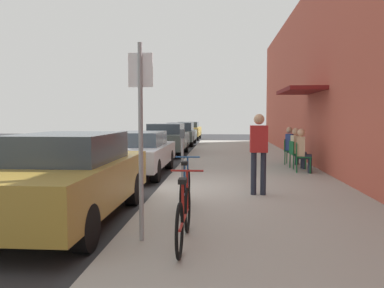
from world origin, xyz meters
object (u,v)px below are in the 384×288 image
seated_patron_2 (291,144)px  parked_car_4 (188,130)px  bicycle_1 (185,190)px  seated_patron_0 (303,149)px  parked_car_0 (67,177)px  cafe_chair_0 (301,155)px  parked_car_1 (137,152)px  cafe_chair_1 (295,153)px  seated_patron_1 (297,147)px  cafe_chair_2 (289,150)px  parked_car_2 (166,139)px  street_sign (141,126)px  bicycle_0 (184,217)px  pedestrian_standing (259,147)px  parked_car_3 (180,133)px  parking_meter (182,151)px

seated_patron_2 → parked_car_4: bearing=106.9°
bicycle_1 → seated_patron_0: 5.74m
parked_car_0 → cafe_chair_0: size_ratio=5.06×
parked_car_0 → cafe_chair_0: bearing=47.9°
parked_car_1 → parked_car_0: bearing=-90.0°
parked_car_4 → bicycle_1: (1.92, -23.09, -0.24)m
parked_car_1 → cafe_chair_1: bearing=9.7°
parked_car_4 → cafe_chair_1: parked_car_4 is taller
parked_car_0 → seated_patron_1: (4.94, 6.25, 0.05)m
cafe_chair_0 → cafe_chair_2: same height
bicycle_1 → cafe_chair_0: (2.96, 4.88, 0.14)m
parked_car_1 → cafe_chair_0: parked_car_1 is taller
parked_car_2 → cafe_chair_1: parked_car_2 is taller
street_sign → seated_patron_1: size_ratio=2.02×
bicycle_0 → seated_patron_2: size_ratio=1.33×
parked_car_2 → pedestrian_standing: pedestrian_standing is taller
seated_patron_2 → bicycle_1: bearing=-113.8°
parked_car_2 → seated_patron_0: size_ratio=3.41×
parked_car_2 → parked_car_4: size_ratio=1.00×
parked_car_1 → cafe_chair_0: bearing=-0.1°
bicycle_1 → cafe_chair_0: size_ratio=1.97×
parked_car_3 → street_sign: 19.18m
street_sign → pedestrian_standing: 3.71m
cafe_chair_0 → parked_car_2: bearing=128.3°
bicycle_0 → seated_patron_1: (2.87, 7.58, 0.34)m
parked_car_1 → pedestrian_standing: 4.81m
street_sign → cafe_chair_0: (3.38, 6.61, -1.02)m
bicycle_0 → parked_car_4: bearing=94.8°
parked_car_0 → cafe_chair_2: parked_car_0 is taller
pedestrian_standing → bicycle_0: bearing=-110.8°
parked_car_1 → parked_car_4: size_ratio=1.00×
parked_car_0 → pedestrian_standing: bearing=30.6°
bicycle_1 → cafe_chair_0: bicycle_1 is taller
parked_car_3 → seated_patron_2: (4.94, -10.52, 0.10)m
parked_car_4 → street_sign: bearing=-86.5°
cafe_chair_0 → seated_patron_0: 0.20m
parked_car_2 → parked_car_4: (0.00, 12.04, -0.03)m
parked_car_0 → street_sign: (1.50, -1.21, 0.87)m
pedestrian_standing → parked_car_3: bearing=101.8°
parked_car_0 → parking_meter: (1.55, 3.71, 0.12)m
bicycle_1 → seated_patron_2: (3.02, 6.85, 0.34)m
street_sign → parked_car_4: bearing=93.5°
parked_car_0 → cafe_chair_1: (4.88, 6.24, -0.14)m
cafe_chair_1 → parked_car_1: bearing=-170.3°
street_sign → seated_patron_2: bearing=68.1°
parked_car_3 → cafe_chair_0: bearing=-68.6°
bicycle_0 → cafe_chair_1: bearing=69.7°
seated_patron_1 → pedestrian_standing: 4.58m
seated_patron_1 → cafe_chair_0: bearing=-94.0°
cafe_chair_0 → pedestrian_standing: bearing=-114.4°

